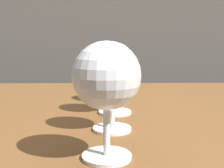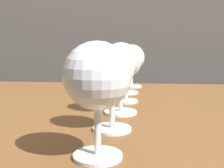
# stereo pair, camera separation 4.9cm
# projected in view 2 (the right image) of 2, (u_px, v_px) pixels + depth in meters

# --- Properties ---
(dining_table) EXTENTS (1.36, 0.77, 0.73)m
(dining_table) POSITION_uv_depth(u_px,v_px,m) (153.00, 153.00, 0.65)
(dining_table) COLOR brown
(dining_table) RESTS_ON ground_plane
(wine_glass_merlot) EXTENTS (0.09, 0.09, 0.15)m
(wine_glass_merlot) POSITION_uv_depth(u_px,v_px,m) (97.00, 79.00, 0.37)
(wine_glass_merlot) COLOR white
(wine_glass_merlot) RESTS_ON dining_table
(wine_glass_amber) EXTENTS (0.07, 0.07, 0.14)m
(wine_glass_amber) POSITION_uv_depth(u_px,v_px,m) (112.00, 71.00, 0.48)
(wine_glass_amber) COLOR white
(wine_glass_amber) RESTS_ON dining_table
(wine_glass_port) EXTENTS (0.07, 0.07, 0.15)m
(wine_glass_port) POSITION_uv_depth(u_px,v_px,m) (121.00, 63.00, 0.60)
(wine_glass_port) COLOR white
(wine_glass_port) RESTS_ON dining_table
(wine_glass_cabernet) EXTENTS (0.07, 0.07, 0.13)m
(wine_glass_cabernet) POSITION_uv_depth(u_px,v_px,m) (126.00, 64.00, 0.70)
(wine_glass_cabernet) COLOR white
(wine_glass_cabernet) RESTS_ON dining_table
(wine_glass_rose) EXTENTS (0.08, 0.08, 0.13)m
(wine_glass_rose) POSITION_uv_depth(u_px,v_px,m) (127.00, 62.00, 0.82)
(wine_glass_rose) COLOR white
(wine_glass_rose) RESTS_ON dining_table
(wine_glass_chardonnay) EXTENTS (0.08, 0.08, 0.13)m
(wine_glass_chardonnay) POSITION_uv_depth(u_px,v_px,m) (131.00, 58.00, 0.93)
(wine_glass_chardonnay) COLOR white
(wine_glass_chardonnay) RESTS_ON dining_table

